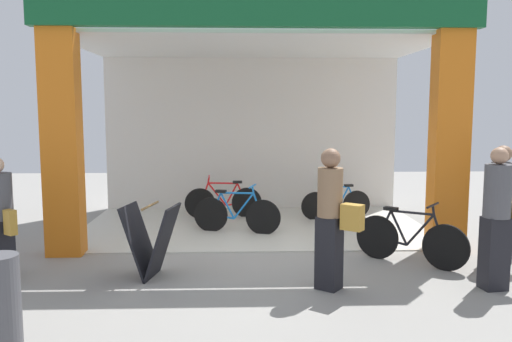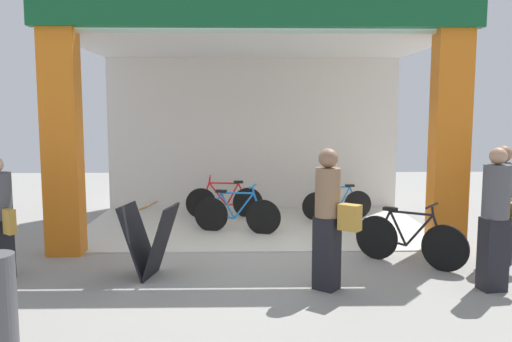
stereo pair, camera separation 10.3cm
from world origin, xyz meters
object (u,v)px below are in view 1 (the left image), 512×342
(pedestrian_2, at_px, (502,204))
(trash_bin, at_px, (0,306))
(bicycle_inside_1, at_px, (236,214))
(bicycle_inside_0, at_px, (336,204))
(bicycle_parked_0, at_px, (410,239))
(pedestrian_0, at_px, (332,217))
(bicycle_inside_2, at_px, (224,201))
(sandwich_board_sign, at_px, (151,241))
(pedestrian_3, at_px, (497,217))

(pedestrian_2, xyz_separation_m, trash_bin, (-5.80, -2.59, -0.41))
(bicycle_inside_1, bearing_deg, bicycle_inside_0, 29.62)
(bicycle_parked_0, distance_m, pedestrian_0, 1.71)
(pedestrian_0, bearing_deg, bicycle_inside_2, 108.37)
(bicycle_inside_1, height_order, trash_bin, trash_bin)
(bicycle_inside_0, height_order, bicycle_inside_2, bicycle_inside_2)
(bicycle_inside_0, xyz_separation_m, trash_bin, (-4.05, -5.66, 0.14))
(pedestrian_0, bearing_deg, trash_bin, -153.52)
(sandwich_board_sign, relative_size, pedestrian_3, 0.56)
(bicycle_inside_1, distance_m, pedestrian_0, 3.19)
(bicycle_inside_0, bearing_deg, bicycle_inside_2, 174.89)
(trash_bin, bearing_deg, bicycle_inside_1, 65.43)
(pedestrian_3, bearing_deg, trash_bin, -163.50)
(pedestrian_0, bearing_deg, bicycle_inside_0, 78.42)
(bicycle_inside_0, height_order, pedestrian_0, pedestrian_0)
(bicycle_parked_0, distance_m, trash_bin, 5.21)
(bicycle_parked_0, height_order, pedestrian_2, pedestrian_2)
(sandwich_board_sign, bearing_deg, bicycle_inside_0, 48.75)
(bicycle_inside_0, distance_m, sandwich_board_sign, 4.67)
(pedestrian_3, bearing_deg, bicycle_inside_2, 128.28)
(trash_bin, bearing_deg, pedestrian_3, 16.50)
(bicycle_inside_2, bearing_deg, trash_bin, -107.19)
(pedestrian_0, bearing_deg, bicycle_inside_1, 111.53)
(bicycle_parked_0, height_order, trash_bin, trash_bin)
(sandwich_board_sign, bearing_deg, pedestrian_2, 5.23)
(bicycle_inside_0, distance_m, pedestrian_0, 4.17)
(pedestrian_3, bearing_deg, bicycle_parked_0, 123.76)
(bicycle_inside_1, distance_m, bicycle_parked_0, 3.12)
(bicycle_inside_2, xyz_separation_m, bicycle_parked_0, (2.70, -3.27, 0.02))
(trash_bin, bearing_deg, pedestrian_2, 24.02)
(pedestrian_0, bearing_deg, bicycle_parked_0, 37.24)
(pedestrian_0, relative_size, trash_bin, 1.89)
(bicycle_parked_0, bearing_deg, pedestrian_3, -56.24)
(trash_bin, bearing_deg, pedestrian_0, 26.48)
(bicycle_inside_0, bearing_deg, pedestrian_0, -101.58)
(bicycle_inside_2, xyz_separation_m, pedestrian_0, (1.41, -4.25, 0.55))
(bicycle_inside_0, xyz_separation_m, bicycle_inside_2, (-2.24, 0.20, 0.03))
(pedestrian_0, distance_m, trash_bin, 3.63)
(bicycle_parked_0, distance_m, sandwich_board_sign, 3.57)
(sandwich_board_sign, xyz_separation_m, pedestrian_2, (4.83, 0.44, 0.38))
(pedestrian_3, bearing_deg, sandwich_board_sign, 171.96)
(sandwich_board_sign, distance_m, trash_bin, 2.36)
(bicycle_inside_2, height_order, pedestrian_2, pedestrian_2)
(pedestrian_3, bearing_deg, pedestrian_2, 60.48)
(bicycle_inside_1, distance_m, bicycle_inside_2, 1.35)
(bicycle_inside_0, height_order, sandwich_board_sign, sandwich_board_sign)
(bicycle_inside_0, height_order, trash_bin, trash_bin)
(bicycle_inside_0, height_order, bicycle_inside_1, bicycle_inside_1)
(bicycle_parked_0, bearing_deg, pedestrian_2, -0.12)
(bicycle_inside_0, relative_size, sandwich_board_sign, 1.47)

